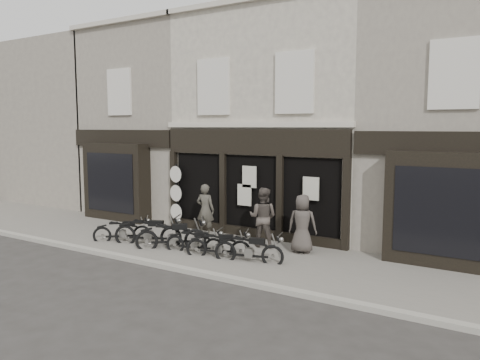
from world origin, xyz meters
The scene contains 17 objects.
ground_plane centered at (0.00, 0.00, 0.00)m, with size 90.00×90.00×0.00m, color #2D2B28.
pavement centered at (0.00, 0.90, 0.06)m, with size 30.00×4.20×0.12m, color #69665D.
kerb centered at (0.00, -1.25, 0.07)m, with size 30.00×0.25×0.13m, color gray.
central_building centered at (0.00, 5.95, 4.08)m, with size 7.30×6.22×8.34m.
neighbour_left centered at (-6.35, 5.90, 4.04)m, with size 5.60×6.73×8.34m.
neighbour_right centered at (6.35, 5.90, 4.04)m, with size 5.60×6.73×8.34m.
filler_left centered at (-14.50, 6.00, 4.10)m, with size 11.00×6.00×8.20m, color gray.
motorcycle_0 centered at (-3.43, 0.12, 0.37)m, with size 1.60×1.44×0.93m.
motorcycle_1 centered at (-2.33, 0.22, 0.44)m, with size 2.16×1.22×1.10m.
motorcycle_2 centered at (-1.35, 0.24, 0.43)m, with size 1.90×1.63×1.08m.
motorcycle_3 centered at (-0.43, 0.24, 0.36)m, with size 1.85×0.76×0.91m.
motorcycle_4 centered at (0.47, 0.23, 0.37)m, with size 1.84×1.03×0.94m.
motorcycle_5 centered at (1.53, 0.23, 0.40)m, with size 2.04×0.80×1.00m.
man_left centered at (-1.43, 2.15, 1.05)m, with size 0.68×0.44×1.86m, color #3F3C34.
man_centre centered at (1.03, 1.93, 1.08)m, with size 0.93×0.73×1.92m, color #463F39.
man_right centered at (2.42, 1.91, 1.03)m, with size 0.88×0.58×1.81m, color #3F3935.
advert_sign_post centered at (-3.18, 2.70, 1.25)m, with size 0.63×0.40×2.57m.
Camera 1 is at (8.21, -11.05, 3.98)m, focal length 35.00 mm.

